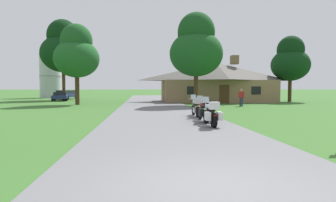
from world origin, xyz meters
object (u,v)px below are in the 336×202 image
(motorcycle_red_second_in_row, at_px, (204,111))
(motorcycle_silver_farthest_in_row, at_px, (196,107))
(tree_left_near, at_px, (77,53))
(tree_by_lodge_front, at_px, (196,48))
(parked_navy_sedan_far_left, at_px, (60,96))
(metal_silo_distant, at_px, (50,74))
(parked_navy_suv_far_left, at_px, (66,94))
(tree_right_of_lodge, at_px, (290,61))
(motorcycle_silver_nearest_to_camera, at_px, (211,114))
(tree_left_far, at_px, (63,48))
(bystander_red_shirt_near_lodge, at_px, (241,96))

(motorcycle_red_second_in_row, xyz_separation_m, motorcycle_silver_farthest_in_row, (0.06, 2.47, 0.01))
(motorcycle_red_second_in_row, xyz_separation_m, tree_left_near, (-9.94, 15.94, 4.75))
(tree_by_lodge_front, relative_size, parked_navy_sedan_far_left, 2.05)
(motorcycle_silver_farthest_in_row, relative_size, parked_navy_sedan_far_left, 0.47)
(metal_silo_distant, distance_m, parked_navy_suv_far_left, 8.38)
(tree_left_near, distance_m, metal_silo_distant, 22.95)
(motorcycle_red_second_in_row, height_order, motorcycle_silver_farthest_in_row, same)
(tree_right_of_lodge, relative_size, parked_navy_sedan_far_left, 1.87)
(metal_silo_distant, relative_size, parked_navy_sedan_far_left, 1.91)
(parked_navy_suv_far_left, height_order, parked_navy_sedan_far_left, parked_navy_suv_far_left)
(motorcycle_silver_nearest_to_camera, xyz_separation_m, tree_by_lodge_front, (2.25, 14.94, 5.13))
(tree_left_near, xyz_separation_m, tree_left_far, (-4.37, 11.04, 2.00))
(parked_navy_suv_far_left, bearing_deg, metal_silo_distant, 137.34)
(parked_navy_suv_far_left, bearing_deg, tree_left_far, -67.97)
(motorcycle_red_second_in_row, xyz_separation_m, parked_navy_sedan_far_left, (-14.25, 24.98, 0.03))
(motorcycle_red_second_in_row, distance_m, bystander_red_shirt_near_lodge, 13.35)
(bystander_red_shirt_near_lodge, height_order, parked_navy_suv_far_left, bystander_red_shirt_near_lodge)
(bystander_red_shirt_near_lodge, height_order, tree_left_near, tree_left_near)
(metal_silo_distant, bearing_deg, bystander_red_shirt_near_lodge, -44.51)
(motorcycle_silver_farthest_in_row, distance_m, metal_silo_distant, 39.64)
(parked_navy_suv_far_left, relative_size, parked_navy_sedan_far_left, 1.09)
(tree_left_near, bearing_deg, metal_silo_distant, 114.01)
(metal_silo_distant, bearing_deg, motorcycle_red_second_in_row, -62.42)
(metal_silo_distant, distance_m, parked_navy_sedan_far_left, 13.41)
(tree_by_lodge_front, bearing_deg, parked_navy_suv_far_left, 134.38)
(tree_by_lodge_front, height_order, tree_left_far, tree_left_far)
(motorcycle_silver_farthest_in_row, relative_size, tree_left_far, 0.18)
(bystander_red_shirt_near_lodge, height_order, parked_navy_sedan_far_left, bystander_red_shirt_near_lodge)
(motorcycle_silver_nearest_to_camera, distance_m, tree_right_of_lodge, 27.01)
(tree_by_lodge_front, bearing_deg, tree_left_near, 167.17)
(metal_silo_distant, bearing_deg, tree_left_far, -63.39)
(tree_left_near, height_order, metal_silo_distant, metal_silo_distant)
(motorcycle_silver_nearest_to_camera, bearing_deg, tree_by_lodge_front, 80.80)
(tree_left_far, bearing_deg, tree_right_of_lodge, -13.60)
(tree_right_of_lodge, bearing_deg, tree_left_far, 166.40)
(motorcycle_silver_farthest_in_row, height_order, tree_left_near, tree_left_near)
(tree_left_far, xyz_separation_m, parked_navy_suv_far_left, (-0.61, 3.65, -6.59))
(bystander_red_shirt_near_lodge, height_order, tree_left_far, tree_left_far)
(motorcycle_red_second_in_row, xyz_separation_m, tree_right_of_lodge, (15.58, 19.75, 4.61))
(motorcycle_red_second_in_row, relative_size, tree_by_lodge_front, 0.23)
(motorcycle_silver_nearest_to_camera, distance_m, tree_by_lodge_front, 15.95)
(tree_by_lodge_front, height_order, metal_silo_distant, tree_by_lodge_front)
(motorcycle_silver_farthest_in_row, distance_m, tree_by_lodge_front, 12.06)
(tree_left_near, height_order, parked_navy_sedan_far_left, tree_left_near)
(tree_left_far, xyz_separation_m, metal_silo_distant, (-4.96, 9.90, -3.09))
(tree_by_lodge_front, distance_m, parked_navy_sedan_far_left, 20.84)
(tree_left_far, height_order, parked_navy_sedan_far_left, tree_left_far)
(motorcycle_red_second_in_row, xyz_separation_m, metal_silo_distant, (-19.26, 36.88, 3.67))
(tree_left_near, relative_size, metal_silo_distant, 0.99)
(motorcycle_silver_farthest_in_row, height_order, metal_silo_distant, metal_silo_distant)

